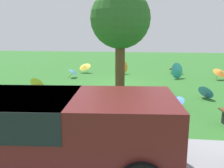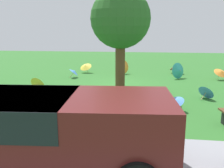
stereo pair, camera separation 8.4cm
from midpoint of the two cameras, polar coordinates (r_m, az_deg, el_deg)
ground at (r=12.64m, az=1.72°, el=-0.31°), size 40.00×40.00×0.00m
van_dark at (r=5.06m, az=-14.76°, el=-9.48°), size 4.73×2.42×1.53m
shade_tree at (r=10.70m, az=2.20°, el=14.59°), size 2.53×2.53×4.50m
parasol_yellow_0 at (r=16.41m, az=-5.96°, el=4.10°), size 0.95×0.92×0.70m
parasol_pink_0 at (r=8.66m, az=-11.54°, el=-3.45°), size 1.02×0.96×0.76m
parasol_yellow_1 at (r=11.91m, az=-16.40°, el=0.14°), size 0.80×0.78×0.71m
parasol_orange_0 at (r=15.24m, az=24.00°, el=2.53°), size 0.99×0.98×0.71m
parasol_blue_0 at (r=14.83m, az=-8.53°, el=2.86°), size 0.74×0.77×0.61m
parasol_orange_1 at (r=15.84m, az=2.70°, el=4.00°), size 0.98×0.96×0.96m
parasol_red_0 at (r=16.66m, az=14.50°, el=3.94°), size 1.07×1.08×0.72m
parasol_blue_1 at (r=8.86m, az=14.56°, el=-3.84°), size 0.86×0.86×0.55m
parasol_teal_0 at (r=14.84m, az=15.36°, el=2.99°), size 0.95×0.88×0.95m
parasol_blue_2 at (r=10.84m, az=21.21°, el=-1.62°), size 0.81×0.80×0.61m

